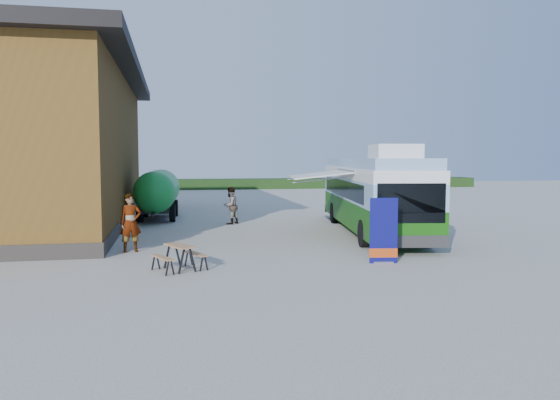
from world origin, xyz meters
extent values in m
plane|color=#BCB7AD|center=(0.00, 0.00, 0.00)|extent=(100.00, 100.00, 0.00)
cube|color=brown|center=(-10.50, 10.00, 3.50)|extent=(8.00, 20.00, 7.00)
cube|color=black|center=(-10.50, 10.00, 7.25)|extent=(9.60, 21.20, 0.50)
cube|color=#332D28|center=(-10.50, 10.00, 0.25)|extent=(8.10, 20.10, 0.50)
cube|color=#264419|center=(8.00, 38.00, 0.50)|extent=(40.00, 3.00, 1.00)
cube|color=#1B6310|center=(3.97, 4.16, 0.88)|extent=(4.17, 11.97, 1.08)
cube|color=#88AED5|center=(3.97, 4.16, 1.86)|extent=(4.17, 11.97, 0.88)
cube|color=black|center=(2.85, 4.82, 1.86)|extent=(1.50, 9.68, 0.68)
cube|color=black|center=(5.25, 4.46, 1.86)|extent=(1.50, 9.68, 0.68)
cube|color=white|center=(3.97, 4.16, 2.52)|extent=(4.17, 11.97, 0.44)
cube|color=#88AED5|center=(3.97, 4.16, 2.93)|extent=(4.00, 11.76, 0.39)
cube|color=white|center=(3.42, 0.48, 3.37)|extent=(1.81, 1.98, 0.49)
cube|color=black|center=(3.10, -1.62, 1.71)|extent=(2.19, 0.39, 1.27)
cube|color=#2D2D2D|center=(3.11, -1.57, 0.49)|extent=(2.50, 0.57, 0.39)
cube|color=#2D2D2D|center=(4.84, 9.88, 0.49)|extent=(2.50, 0.57, 0.39)
cylinder|color=black|center=(2.30, 0.45, 0.49)|extent=(0.44, 1.01, 0.98)
cylinder|color=black|center=(4.48, 0.12, 0.49)|extent=(0.44, 1.01, 0.98)
cylinder|color=black|center=(3.40, 7.71, 0.49)|extent=(0.44, 1.01, 0.98)
cylinder|color=black|center=(5.58, 7.38, 0.49)|extent=(0.44, 1.01, 0.98)
cube|color=white|center=(1.54, 3.76, 2.62)|extent=(2.80, 3.96, 0.29)
cube|color=#A5A8AD|center=(2.67, 3.59, 2.79)|extent=(0.74, 3.94, 0.15)
cylinder|color=#A5A8AD|center=(1.31, 2.25, 2.52)|extent=(2.36, 0.41, 0.30)
cylinder|color=#A5A8AD|center=(1.77, 5.27, 2.52)|extent=(2.36, 0.41, 0.30)
cube|color=#0C0C5E|center=(1.84, -2.47, 0.98)|extent=(0.83, 0.15, 1.96)
cube|color=#C44212|center=(1.84, -2.47, 0.31)|extent=(0.85, 0.16, 0.27)
cube|color=#A5A8AD|center=(1.84, -2.47, 0.03)|extent=(0.61, 0.27, 0.06)
cylinder|color=#A5A8AD|center=(1.84, -2.45, 0.98)|extent=(0.03, 0.03, 1.96)
cube|color=#A57D4E|center=(-4.14, -2.33, 0.70)|extent=(0.89, 1.21, 0.04)
cube|color=#A57D4E|center=(-4.61, -2.55, 0.42)|extent=(0.68, 1.11, 0.03)
cube|color=#A57D4E|center=(-3.68, -2.12, 0.42)|extent=(0.68, 1.11, 0.03)
cube|color=black|center=(-4.10, -2.82, 0.34)|extent=(0.06, 0.06, 0.69)
cube|color=black|center=(-3.80, -2.68, 0.34)|extent=(0.06, 0.06, 0.69)
cube|color=black|center=(-4.49, -1.98, 0.34)|extent=(0.06, 0.06, 0.69)
cube|color=black|center=(-4.19, -1.84, 0.34)|extent=(0.06, 0.06, 0.69)
imported|color=#999999|center=(-5.70, 1.04, 0.98)|extent=(0.81, 0.63, 1.97)
imported|color=#999999|center=(-1.61, 8.11, 0.88)|extent=(1.08, 1.07, 1.76)
cylinder|color=#1A9238|center=(-5.04, 10.99, 1.51)|extent=(2.25, 4.57, 2.01)
sphere|color=#1A9238|center=(-5.16, 8.76, 1.51)|extent=(2.01, 2.01, 2.01)
sphere|color=#1A9238|center=(-4.92, 13.22, 1.51)|extent=(2.01, 2.01, 2.01)
cube|color=black|center=(-5.04, 10.99, 0.61)|extent=(1.60, 4.76, 0.22)
cube|color=black|center=(-5.20, 8.09, 0.56)|extent=(0.21, 1.35, 0.11)
cylinder|color=black|center=(-5.90, 9.70, 0.45)|extent=(0.33, 0.91, 0.89)
cylinder|color=black|center=(-4.33, 9.61, 0.45)|extent=(0.33, 0.91, 0.89)
cylinder|color=black|center=(-5.75, 12.37, 0.45)|extent=(0.33, 0.91, 0.89)
cylinder|color=black|center=(-4.19, 12.29, 0.45)|extent=(0.33, 0.91, 0.89)
camera|label=1|loc=(-4.31, -17.67, 3.14)|focal=35.00mm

